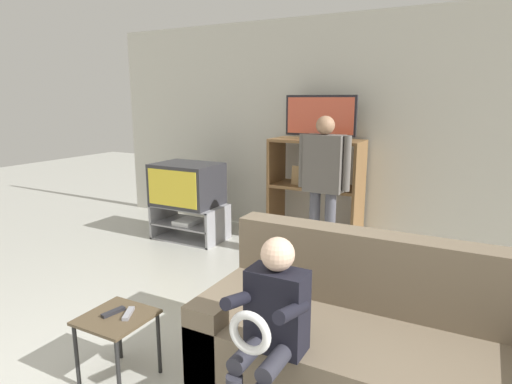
{
  "coord_description": "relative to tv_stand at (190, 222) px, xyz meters",
  "views": [
    {
      "loc": [
        1.52,
        -0.91,
        1.67
      ],
      "look_at": [
        -0.13,
        2.18,
        0.9
      ],
      "focal_mm": 30.0,
      "sensor_mm": 36.0,
      "label": 1
    }
  ],
  "objects": [
    {
      "name": "media_shelf",
      "position": [
        1.38,
        0.59,
        0.41
      ],
      "size": [
        1.05,
        0.47,
        1.22
      ],
      "color": "brown",
      "rests_on": "ground_plane"
    },
    {
      "name": "person_seated_child",
      "position": [
        2.21,
        -2.3,
        0.38
      ],
      "size": [
        0.33,
        0.43,
        1.01
      ],
      "color": "#2D2D38",
      "rests_on": "ground_plane"
    },
    {
      "name": "snack_table",
      "position": [
        1.25,
        -2.38,
        0.15
      ],
      "size": [
        0.38,
        0.38,
        0.42
      ],
      "color": "brown",
      "rests_on": "ground_plane"
    },
    {
      "name": "television_main",
      "position": [
        -0.03,
        0.01,
        0.46
      ],
      "size": [
        0.76,
        0.58,
        0.5
      ],
      "color": "#2D2D33",
      "rests_on": "tv_stand"
    },
    {
      "name": "remote_control_white",
      "position": [
        1.31,
        -2.34,
        0.22
      ],
      "size": [
        0.1,
        0.14,
        0.02
      ],
      "primitive_type": "cube",
      "rotation": [
        0.0,
        0.0,
        0.49
      ],
      "color": "gray",
      "rests_on": "snack_table"
    },
    {
      "name": "television_flat",
      "position": [
        1.41,
        0.58,
        1.24
      ],
      "size": [
        0.82,
        0.2,
        0.49
      ],
      "color": "black",
      "rests_on": "media_shelf"
    },
    {
      "name": "couch",
      "position": [
        2.63,
        -1.8,
        0.08
      ],
      "size": [
        1.96,
        0.85,
        0.88
      ],
      "color": "#756651",
      "rests_on": "ground_plane"
    },
    {
      "name": "person_standing_adult",
      "position": [
        1.68,
        -0.01,
        0.7
      ],
      "size": [
        0.53,
        0.2,
        1.51
      ],
      "color": "#4C4C56",
      "rests_on": "ground_plane"
    },
    {
      "name": "remote_control_black",
      "position": [
        1.21,
        -2.37,
        0.22
      ],
      "size": [
        0.07,
        0.15,
        0.02
      ],
      "primitive_type": "cube",
      "rotation": [
        0.0,
        0.0,
        -0.21
      ],
      "color": "#232328",
      "rests_on": "snack_table"
    },
    {
      "name": "tv_stand",
      "position": [
        0.0,
        0.0,
        0.0
      ],
      "size": [
        0.85,
        0.52,
        0.42
      ],
      "color": "#939399",
      "rests_on": "ground_plane"
    },
    {
      "name": "wall_back",
      "position": [
        1.53,
        0.89,
        1.09
      ],
      "size": [
        6.4,
        0.06,
        2.6
      ],
      "color": "beige",
      "rests_on": "ground_plane"
    }
  ]
}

